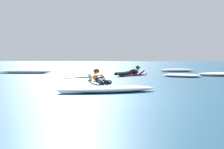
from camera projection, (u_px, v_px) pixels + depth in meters
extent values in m
plane|color=navy|center=(124.00, 73.00, 16.33)|extent=(120.00, 120.00, 0.00)
ellipsoid|color=silver|center=(98.00, 82.00, 9.94)|extent=(1.31, 2.41, 0.07)
ellipsoid|color=silver|center=(93.00, 79.00, 11.05)|extent=(0.25, 0.25, 0.06)
ellipsoid|color=orange|center=(98.00, 77.00, 9.98)|extent=(0.60, 0.76, 0.35)
ellipsoid|color=black|center=(100.00, 79.00, 9.60)|extent=(0.42, 0.38, 0.20)
cylinder|color=black|center=(101.00, 81.00, 9.02)|extent=(0.38, 0.88, 0.14)
ellipsoid|color=black|center=(103.00, 82.00, 8.58)|extent=(0.17, 0.24, 0.08)
cylinder|color=black|center=(106.00, 81.00, 9.05)|extent=(0.48, 0.86, 0.14)
ellipsoid|color=black|center=(110.00, 82.00, 8.63)|extent=(0.17, 0.24, 0.08)
cylinder|color=black|center=(90.00, 79.00, 10.29)|extent=(0.30, 0.61, 0.35)
sphere|color=tan|center=(89.00, 81.00, 10.69)|extent=(0.09, 0.09, 0.09)
cylinder|color=black|center=(102.00, 79.00, 10.37)|extent=(0.30, 0.61, 0.35)
sphere|color=tan|center=(101.00, 81.00, 10.75)|extent=(0.09, 0.09, 0.09)
sphere|color=tan|center=(96.00, 72.00, 10.35)|extent=(0.21, 0.21, 0.21)
ellipsoid|color=#47331E|center=(96.00, 71.00, 10.33)|extent=(0.28, 0.26, 0.16)
ellipsoid|color=#E54C66|center=(133.00, 75.00, 14.19)|extent=(1.69, 2.30, 0.07)
ellipsoid|color=#E54C66|center=(145.00, 74.00, 15.07)|extent=(0.26, 0.27, 0.06)
ellipsoid|color=black|center=(134.00, 72.00, 14.22)|extent=(0.70, 0.78, 0.35)
ellipsoid|color=black|center=(129.00, 72.00, 13.91)|extent=(0.44, 0.42, 0.20)
cylinder|color=black|center=(121.00, 73.00, 13.54)|extent=(0.58, 0.74, 0.14)
ellipsoid|color=black|center=(115.00, 74.00, 13.24)|extent=(0.20, 0.24, 0.08)
cylinder|color=black|center=(124.00, 74.00, 13.44)|extent=(0.50, 0.77, 0.14)
ellipsoid|color=black|center=(119.00, 74.00, 13.11)|extent=(0.20, 0.24, 0.08)
cylinder|color=black|center=(134.00, 73.00, 14.65)|extent=(0.37, 0.52, 0.32)
sphere|color=#8C6647|center=(138.00, 74.00, 14.94)|extent=(0.09, 0.09, 0.09)
cylinder|color=black|center=(141.00, 73.00, 14.36)|extent=(0.37, 0.52, 0.32)
sphere|color=#8C6647|center=(145.00, 75.00, 14.63)|extent=(0.09, 0.09, 0.09)
sphere|color=#8C6647|center=(138.00, 68.00, 14.51)|extent=(0.21, 0.21, 0.21)
ellipsoid|color=#47331E|center=(138.00, 67.00, 14.50)|extent=(0.29, 0.29, 0.16)
ellipsoid|color=yellow|center=(82.00, 77.00, 12.81)|extent=(1.77, 1.81, 0.07)
cube|color=yellow|center=(82.00, 76.00, 12.81)|extent=(1.18, 1.22, 0.01)
cone|color=black|center=(66.00, 78.00, 12.31)|extent=(0.14, 0.14, 0.16)
ellipsoid|color=white|center=(177.00, 70.00, 17.77)|extent=(2.30, 1.14, 0.22)
ellipsoid|color=white|center=(185.00, 71.00, 17.92)|extent=(0.82, 0.44, 0.15)
ellipsoid|color=white|center=(167.00, 71.00, 17.66)|extent=(0.87, 0.66, 0.12)
ellipsoid|color=white|center=(25.00, 72.00, 16.05)|extent=(3.12, 0.81, 0.22)
ellipsoid|color=white|center=(39.00, 72.00, 16.09)|extent=(1.12, 0.35, 0.16)
ellipsoid|color=white|center=(9.00, 72.00, 16.06)|extent=(1.15, 0.77, 0.12)
ellipsoid|color=white|center=(182.00, 75.00, 13.21)|extent=(1.98, 1.59, 0.15)
ellipsoid|color=white|center=(192.00, 76.00, 13.13)|extent=(0.67, 0.57, 0.10)
ellipsoid|color=white|center=(170.00, 76.00, 13.38)|extent=(0.71, 0.63, 0.08)
ellipsoid|color=white|center=(212.00, 75.00, 13.83)|extent=(1.23, 0.87, 0.10)
ellipsoid|color=white|center=(107.00, 89.00, 7.26)|extent=(2.62, 1.53, 0.17)
ellipsoid|color=white|center=(129.00, 89.00, 7.51)|extent=(0.96, 0.50, 0.12)
ellipsoid|color=white|center=(77.00, 92.00, 7.02)|extent=(0.98, 0.65, 0.09)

